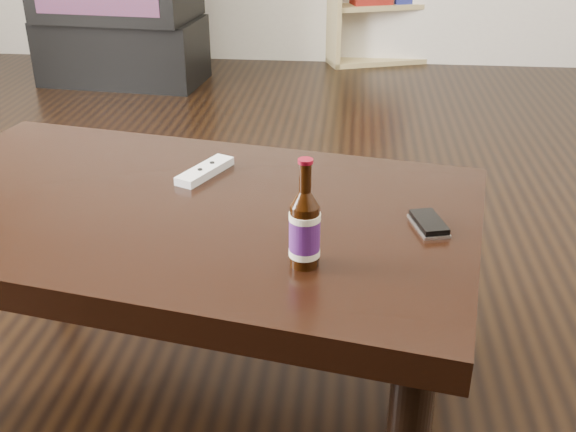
# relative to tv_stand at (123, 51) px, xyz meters

# --- Properties ---
(floor) EXTENTS (5.00, 6.00, 0.01)m
(floor) POSITION_rel_tv_stand_xyz_m (0.82, -2.37, -0.20)
(floor) COLOR black
(floor) RESTS_ON ground
(tv_stand) EXTENTS (0.99, 0.56, 0.38)m
(tv_stand) POSITION_rel_tv_stand_xyz_m (0.00, 0.00, 0.00)
(tv_stand) COLOR black
(tv_stand) RESTS_ON floor
(coffee_table) EXTENTS (1.43, 0.99, 0.49)m
(coffee_table) POSITION_rel_tv_stand_xyz_m (1.02, -2.67, 0.24)
(coffee_table) COLOR black
(coffee_table) RESTS_ON floor
(beer_bottle) EXTENTS (0.06, 0.06, 0.21)m
(beer_bottle) POSITION_rel_tv_stand_xyz_m (1.33, -2.90, 0.37)
(beer_bottle) COLOR black
(beer_bottle) RESTS_ON coffee_table
(phone) EXTENTS (0.08, 0.12, 0.02)m
(phone) POSITION_rel_tv_stand_xyz_m (1.57, -2.73, 0.31)
(phone) COLOR #BABABC
(phone) RESTS_ON coffee_table
(remote) EXTENTS (0.12, 0.18, 0.02)m
(remote) POSITION_rel_tv_stand_xyz_m (1.06, -2.51, 0.31)
(remote) COLOR silver
(remote) RESTS_ON coffee_table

